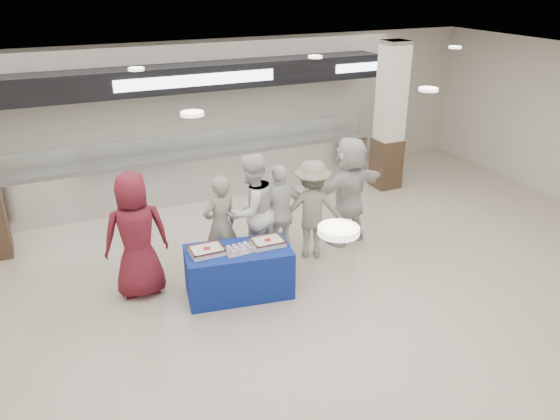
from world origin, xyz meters
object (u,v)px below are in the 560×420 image
sheet_cake_left (207,250)px  cupcake_tray (239,249)px  soldier_a (220,226)px  sheet_cake_right (268,242)px  chef_tall (252,211)px  civilian_white (349,191)px  display_table (239,272)px  soldier_b (312,209)px  civilian_maroon (136,235)px  chef_short (280,214)px

sheet_cake_left → cupcake_tray: sheet_cake_left is taller
sheet_cake_left → soldier_a: (0.42, 0.64, 0.03)m
sheet_cake_right → chef_tall: 0.81m
cupcake_tray → chef_tall: chef_tall is taller
civilian_white → cupcake_tray: bearing=8.3°
display_table → soldier_a: 0.85m
civilian_white → soldier_b: bearing=2.0°
civilian_maroon → soldier_a: (1.31, 0.08, -0.14)m
soldier_a → civilian_white: bearing=169.3°
display_table → sheet_cake_left: bearing=179.0°
sheet_cake_left → chef_tall: chef_tall is taller
sheet_cake_right → civilian_white: bearing=24.7°
sheet_cake_left → chef_tall: 1.20m
cupcake_tray → civilian_maroon: civilian_maroon is taller
display_table → civilian_maroon: civilian_maroon is taller
soldier_b → civilian_white: 0.87m
soldier_a → display_table: bearing=78.2°
sheet_cake_left → display_table: bearing=-10.3°
display_table → civilian_maroon: bearing=163.7°
display_table → chef_tall: bearing=64.8°
chef_tall → civilian_maroon: bearing=-17.0°
sheet_cake_left → civilian_maroon: (-0.89, 0.56, 0.17)m
sheet_cake_left → civilian_maroon: civilian_maroon is taller
soldier_a → cupcake_tray: bearing=78.3°
chef_tall → civilian_white: civilian_white is taller
chef_tall → soldier_a: bearing=-16.2°
display_table → soldier_a: bearing=101.2°
sheet_cake_left → cupcake_tray: 0.47m
chef_tall → cupcake_tray: bearing=36.5°
civilian_maroon → chef_tall: size_ratio=1.01×
display_table → cupcake_tray: (0.00, -0.05, 0.41)m
cupcake_tray → chef_tall: 0.98m
chef_short → soldier_b: bearing=168.4°
display_table → civilian_white: (2.39, 0.85, 0.60)m
chef_short → soldier_a: bearing=-1.2°
sheet_cake_right → soldier_b: size_ratio=0.28×
chef_tall → civilian_white: bearing=162.0°
sheet_cake_right → soldier_b: (1.09, 0.67, 0.06)m
sheet_cake_left → soldier_a: soldier_a is taller
sheet_cake_left → soldier_b: soldier_b is taller
soldier_a → soldier_b: bearing=163.3°
soldier_b → chef_tall: bearing=18.0°
display_table → civilian_white: size_ratio=0.79×
sheet_cake_right → civilian_white: (1.92, 0.88, 0.18)m
chef_short → civilian_white: (1.37, 0.12, 0.13)m
sheet_cake_right → chef_tall: bearing=85.8°
sheet_cake_left → sheet_cake_right: bearing=-7.1°
sheet_cake_left → civilian_white: (2.84, 0.77, 0.18)m
display_table → civilian_maroon: 1.60m
display_table → sheet_cake_left: 0.62m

